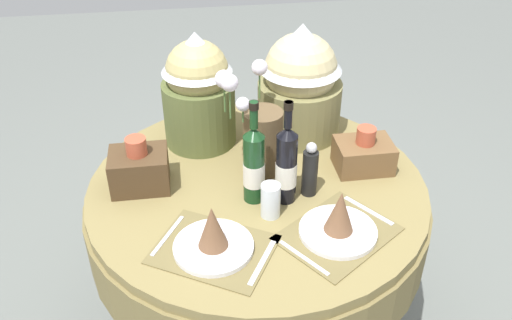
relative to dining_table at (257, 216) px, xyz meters
name	(u,v)px	position (x,y,z in m)	size (l,w,h in m)	color
dining_table	(257,216)	(0.00, 0.00, 0.00)	(1.19, 1.19, 0.74)	olive
place_setting_left	(213,238)	(-0.18, -0.31, 0.19)	(0.42, 0.40, 0.16)	brown
place_setting_right	(339,223)	(0.21, -0.29, 0.19)	(0.43, 0.41, 0.16)	brown
flower_vase	(260,134)	(0.02, 0.09, 0.30)	(0.22, 0.21, 0.39)	brown
wine_bottle_left	(286,164)	(0.08, -0.10, 0.29)	(0.07, 0.07, 0.37)	black
wine_bottle_centre	(254,164)	(-0.02, -0.08, 0.29)	(0.07, 0.07, 0.36)	#143819
tumbler_near_right	(271,200)	(0.02, -0.17, 0.21)	(0.06, 0.06, 0.12)	silver
pepper_mill	(310,171)	(0.16, -0.07, 0.24)	(0.05, 0.05, 0.20)	black
gift_tub_back_left	(198,86)	(-0.17, 0.31, 0.38)	(0.27, 0.27, 0.44)	#566033
gift_tub_back_right	(300,78)	(0.21, 0.32, 0.38)	(0.32, 0.32, 0.45)	olive
woven_basket_side_left	(139,168)	(-0.40, 0.05, 0.22)	(0.19, 0.15, 0.19)	#47331E
woven_basket_side_right	(364,154)	(0.39, 0.04, 0.21)	(0.20, 0.15, 0.16)	brown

